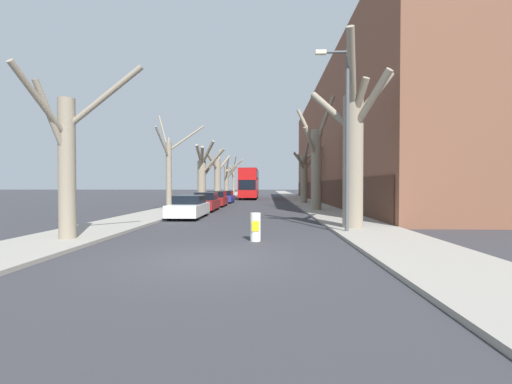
# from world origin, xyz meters

# --- Properties ---
(ground_plane) EXTENTS (300.00, 300.00, 0.00)m
(ground_plane) POSITION_xyz_m (0.00, 0.00, 0.00)
(ground_plane) COLOR #333338
(sidewalk_left) EXTENTS (3.21, 120.00, 0.12)m
(sidewalk_left) POSITION_xyz_m (-5.97, 50.00, 0.06)
(sidewalk_left) COLOR gray
(sidewalk_left) RESTS_ON ground
(sidewalk_right) EXTENTS (3.21, 120.00, 0.12)m
(sidewalk_right) POSITION_xyz_m (5.97, 50.00, 0.06)
(sidewalk_right) COLOR gray
(sidewalk_right) RESTS_ON ground
(building_facade_right) EXTENTS (10.08, 49.60, 14.12)m
(building_facade_right) POSITION_xyz_m (12.57, 31.47, 7.05)
(building_facade_right) COLOR brown
(building_facade_right) RESTS_ON ground
(street_tree_left_0) EXTENTS (3.26, 2.49, 6.31)m
(street_tree_left_0) POSITION_xyz_m (-5.52, 2.72, 2.94)
(street_tree_left_0) COLOR gray
(street_tree_left_0) RESTS_ON ground
(street_tree_left_1) EXTENTS (3.35, 3.93, 7.24)m
(street_tree_left_1) POSITION_xyz_m (-5.54, 15.43, 3.17)
(street_tree_left_1) COLOR gray
(street_tree_left_1) RESTS_ON ground
(street_tree_left_2) EXTENTS (3.03, 3.21, 6.56)m
(street_tree_left_2) POSITION_xyz_m (-5.19, 26.52, 2.99)
(street_tree_left_2) COLOR gray
(street_tree_left_2) RESTS_ON ground
(street_tree_left_3) EXTENTS (3.21, 4.70, 7.23)m
(street_tree_left_3) POSITION_xyz_m (-5.45, 38.68, 3.41)
(street_tree_left_3) COLOR gray
(street_tree_left_3) RESTS_ON ground
(street_tree_left_4) EXTENTS (3.11, 2.85, 7.02)m
(street_tree_left_4) POSITION_xyz_m (-5.28, 49.58, 3.16)
(street_tree_left_4) COLOR gray
(street_tree_left_4) RESTS_ON ground
(street_tree_left_5) EXTENTS (4.27, 4.57, 8.00)m
(street_tree_left_5) POSITION_xyz_m (-5.46, 61.66, 3.67)
(street_tree_left_5) COLOR gray
(street_tree_left_5) RESTS_ON ground
(street_tree_right_0) EXTENTS (3.77, 3.99, 8.22)m
(street_tree_right_0) POSITION_xyz_m (5.41, 6.28, 3.67)
(street_tree_right_0) COLOR gray
(street_tree_right_0) RESTS_ON ground
(street_tree_right_1) EXTENTS (2.77, 3.06, 8.73)m
(street_tree_right_1) POSITION_xyz_m (5.38, 17.85, 3.78)
(street_tree_right_1) COLOR gray
(street_tree_right_1) RESTS_ON ground
(street_tree_right_2) EXTENTS (3.65, 3.51, 6.67)m
(street_tree_right_2) POSITION_xyz_m (5.68, 28.54, 3.24)
(street_tree_right_2) COLOR gray
(street_tree_right_2) RESTS_ON ground
(double_decker_bus) EXTENTS (2.57, 11.10, 4.39)m
(double_decker_bus) POSITION_xyz_m (-1.11, 41.68, 2.48)
(double_decker_bus) COLOR red
(double_decker_bus) RESTS_ON ground
(parked_car_0) EXTENTS (1.85, 4.56, 1.39)m
(parked_car_0) POSITION_xyz_m (-3.29, 11.83, 0.67)
(parked_car_0) COLOR silver
(parked_car_0) RESTS_ON ground
(parked_car_1) EXTENTS (1.70, 4.50, 1.46)m
(parked_car_1) POSITION_xyz_m (-3.29, 17.70, 0.69)
(parked_car_1) COLOR maroon
(parked_car_1) RESTS_ON ground
(parked_car_2) EXTENTS (1.74, 4.30, 1.46)m
(parked_car_2) POSITION_xyz_m (-3.29, 23.47, 0.69)
(parked_car_2) COLOR maroon
(parked_car_2) RESTS_ON ground
(parked_car_3) EXTENTS (1.82, 4.60, 1.39)m
(parked_car_3) POSITION_xyz_m (-3.29, 30.17, 0.66)
(parked_car_3) COLOR navy
(parked_car_3) RESTS_ON ground
(lamp_post) EXTENTS (1.40, 0.20, 7.65)m
(lamp_post) POSITION_xyz_m (4.74, 5.12, 4.28)
(lamp_post) COLOR #4C4F54
(lamp_post) RESTS_ON ground
(traffic_bollard) EXTENTS (0.37, 0.38, 1.02)m
(traffic_bollard) POSITION_xyz_m (1.12, 3.14, 0.51)
(traffic_bollard) COLOR white
(traffic_bollard) RESTS_ON ground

